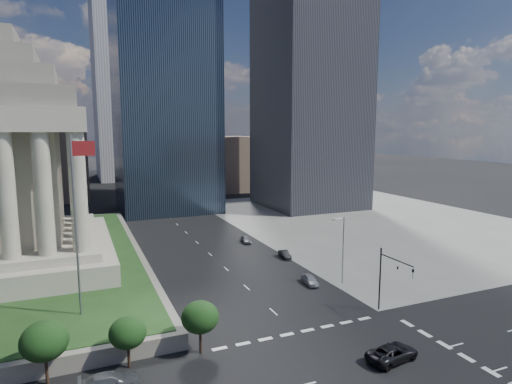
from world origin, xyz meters
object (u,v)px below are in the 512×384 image
parked_sedan_near (310,280)px  parked_sedan_mid (285,254)px  flagpole (77,216)px  parked_sedan_far (246,239)px  street_lamp_north (342,246)px  pickup_truck (392,353)px  suv_grey (110,381)px  traffic_signal_ne (390,274)px

parked_sedan_near → parked_sedan_mid: parked_sedan_near is taller
flagpole → parked_sedan_far: size_ratio=4.94×
street_lamp_north → pickup_truck: bearing=-110.7°
parked_sedan_mid → parked_sedan_far: 12.53m
suv_grey → flagpole: bearing=6.6°
flagpole → street_lamp_north: size_ratio=2.00×
parked_sedan_mid → parked_sedan_near: bearing=-94.2°
traffic_signal_ne → suv_grey: bearing=-175.2°
traffic_signal_ne → parked_sedan_near: 14.08m
parked_sedan_near → pickup_truck: bearing=-89.3°
flagpole → street_lamp_north: 35.95m
suv_grey → parked_sedan_far: (28.94, 41.03, -0.06)m
traffic_signal_ne → parked_sedan_mid: 26.48m
traffic_signal_ne → pickup_truck: traffic_signal_ne is taller
suv_grey → parked_sedan_far: suv_grey is taller
street_lamp_north → pickup_truck: (-7.45, -19.76, -4.89)m
suv_grey → parked_sedan_mid: bearing=-49.2°
pickup_truck → parked_sedan_mid: pickup_truck is taller
street_lamp_north → parked_sedan_mid: bearing=97.1°
suv_grey → parked_sedan_mid: size_ratio=1.39×
flagpole → suv_grey: size_ratio=3.85×
pickup_truck → suv_grey: bearing=69.1°
suv_grey → parked_sedan_mid: (31.44, 28.75, -0.14)m
street_lamp_north → parked_sedan_near: (-4.33, 1.55, -4.98)m
pickup_truck → traffic_signal_ne: bearing=-46.4°
pickup_truck → parked_sedan_far: pickup_truck is taller
pickup_truck → parked_sedan_far: 46.89m
traffic_signal_ne → parked_sedan_near: bearing=105.2°
pickup_truck → parked_sedan_far: bearing=-12.2°
pickup_truck → flagpole: bearing=47.5°
parked_sedan_near → traffic_signal_ne: bearing=-65.7°
parked_sedan_mid → parked_sedan_far: size_ratio=0.93×
pickup_truck → parked_sedan_mid: bearing=-17.6°
pickup_truck → suv_grey: size_ratio=1.07×
parked_sedan_far → pickup_truck: bearing=-85.8°
pickup_truck → parked_sedan_mid: (5.62, 34.51, -0.16)m
traffic_signal_ne → parked_sedan_near: traffic_signal_ne is taller
flagpole → parked_sedan_mid: bearing=25.3°
suv_grey → pickup_truck: bearing=-104.2°
pickup_truck → parked_sedan_near: pickup_truck is taller
flagpole → suv_grey: (1.89, -13.00, -12.36)m
street_lamp_north → suv_grey: street_lamp_north is taller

